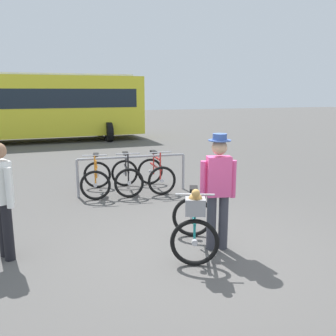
{
  "coord_description": "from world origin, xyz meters",
  "views": [
    {
      "loc": [
        -2.12,
        -4.56,
        2.31
      ],
      "look_at": [
        -0.03,
        1.28,
        1.0
      ],
      "focal_mm": 39.03,
      "sensor_mm": 36.0,
      "label": 1
    }
  ],
  "objects_px": {
    "racked_bike_black": "(127,176)",
    "featured_bicycle": "(194,221)",
    "racked_bike_red": "(156,174)",
    "pedestrian_with_backpack": "(0,194)",
    "racked_bike_orange": "(96,178)",
    "person_with_featured_bike": "(218,187)",
    "bus_distant": "(32,104)"
  },
  "relations": [
    {
      "from": "racked_bike_black",
      "to": "featured_bicycle",
      "type": "height_order",
      "value": "featured_bicycle"
    },
    {
      "from": "racked_bike_red",
      "to": "pedestrian_with_backpack",
      "type": "xyz_separation_m",
      "value": [
        -3.12,
        -2.81,
        0.57
      ]
    },
    {
      "from": "racked_bike_black",
      "to": "racked_bike_orange",
      "type": "bearing_deg",
      "value": 176.84
    },
    {
      "from": "racked_bike_red",
      "to": "featured_bicycle",
      "type": "xyz_separation_m",
      "value": [
        -0.57,
        -3.55,
        0.12
      ]
    },
    {
      "from": "racked_bike_red",
      "to": "person_with_featured_bike",
      "type": "bearing_deg",
      "value": -92.91
    },
    {
      "from": "racked_bike_orange",
      "to": "featured_bicycle",
      "type": "distance_m",
      "value": 3.73
    },
    {
      "from": "racked_bike_black",
      "to": "racked_bike_red",
      "type": "relative_size",
      "value": 1.06
    },
    {
      "from": "racked_bike_black",
      "to": "pedestrian_with_backpack",
      "type": "distance_m",
      "value": 3.78
    },
    {
      "from": "racked_bike_orange",
      "to": "bus_distant",
      "type": "relative_size",
      "value": 0.12
    },
    {
      "from": "bus_distant",
      "to": "person_with_featured_bike",
      "type": "bearing_deg",
      "value": -79.32
    },
    {
      "from": "featured_bicycle",
      "to": "pedestrian_with_backpack",
      "type": "relative_size",
      "value": 0.77
    },
    {
      "from": "pedestrian_with_backpack",
      "to": "bus_distant",
      "type": "bearing_deg",
      "value": 88.23
    },
    {
      "from": "racked_bike_orange",
      "to": "bus_distant",
      "type": "bearing_deg",
      "value": 97.64
    },
    {
      "from": "racked_bike_orange",
      "to": "pedestrian_with_backpack",
      "type": "relative_size",
      "value": 0.74
    },
    {
      "from": "racked_bike_orange",
      "to": "person_with_featured_bike",
      "type": "height_order",
      "value": "person_with_featured_bike"
    },
    {
      "from": "racked_bike_red",
      "to": "person_with_featured_bike",
      "type": "relative_size",
      "value": 0.65
    },
    {
      "from": "racked_bike_black",
      "to": "featured_bicycle",
      "type": "relative_size",
      "value": 0.94
    },
    {
      "from": "racked_bike_red",
      "to": "bus_distant",
      "type": "height_order",
      "value": "bus_distant"
    },
    {
      "from": "featured_bicycle",
      "to": "person_with_featured_bike",
      "type": "xyz_separation_m",
      "value": [
        0.39,
        0.03,
        0.46
      ]
    },
    {
      "from": "featured_bicycle",
      "to": "racked_bike_red",
      "type": "bearing_deg",
      "value": 80.91
    },
    {
      "from": "racked_bike_orange",
      "to": "racked_bike_black",
      "type": "bearing_deg",
      "value": -3.16
    },
    {
      "from": "racked_bike_red",
      "to": "featured_bicycle",
      "type": "distance_m",
      "value": 3.6
    },
    {
      "from": "racked_bike_orange",
      "to": "pedestrian_with_backpack",
      "type": "height_order",
      "value": "pedestrian_with_backpack"
    },
    {
      "from": "racked_bike_black",
      "to": "pedestrian_with_backpack",
      "type": "height_order",
      "value": "pedestrian_with_backpack"
    },
    {
      "from": "featured_bicycle",
      "to": "bus_distant",
      "type": "distance_m",
      "value": 13.76
    },
    {
      "from": "bus_distant",
      "to": "featured_bicycle",
      "type": "bearing_deg",
      "value": -80.94
    },
    {
      "from": "pedestrian_with_backpack",
      "to": "bus_distant",
      "type": "relative_size",
      "value": 0.16
    },
    {
      "from": "racked_bike_black",
      "to": "pedestrian_with_backpack",
      "type": "bearing_deg",
      "value": -130.34
    },
    {
      "from": "person_with_featured_bike",
      "to": "pedestrian_with_backpack",
      "type": "xyz_separation_m",
      "value": [
        -2.94,
        0.71,
        -0.01
      ]
    },
    {
      "from": "racked_bike_black",
      "to": "person_with_featured_bike",
      "type": "relative_size",
      "value": 0.69
    },
    {
      "from": "featured_bicycle",
      "to": "bus_distant",
      "type": "relative_size",
      "value": 0.13
    },
    {
      "from": "racked_bike_orange",
      "to": "racked_bike_red",
      "type": "distance_m",
      "value": 1.4
    }
  ]
}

